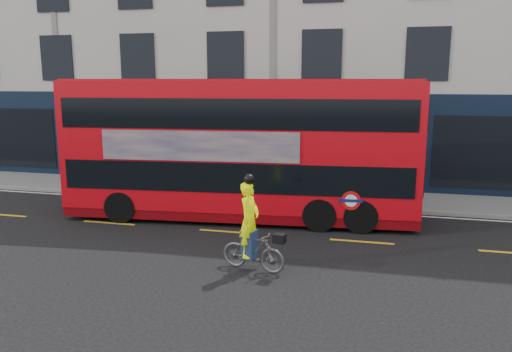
% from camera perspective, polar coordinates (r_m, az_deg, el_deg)
% --- Properties ---
extents(ground, '(120.00, 120.00, 0.00)m').
position_cam_1_polar(ground, '(13.92, -5.07, -8.16)').
color(ground, black).
rests_on(ground, ground).
extents(pavement, '(60.00, 3.00, 0.12)m').
position_cam_1_polar(pavement, '(19.93, 0.93, -2.04)').
color(pavement, slate).
rests_on(pavement, ground).
extents(kerb, '(60.00, 0.12, 0.13)m').
position_cam_1_polar(kerb, '(18.51, -0.10, -3.04)').
color(kerb, gray).
rests_on(kerb, ground).
extents(building_terrace, '(50.00, 10.07, 15.00)m').
position_cam_1_polar(building_terrace, '(25.90, 4.29, 17.49)').
color(building_terrace, beige).
rests_on(building_terrace, ground).
extents(road_edge_line, '(58.00, 0.10, 0.01)m').
position_cam_1_polar(road_edge_line, '(18.24, -0.33, -3.45)').
color(road_edge_line, silver).
rests_on(road_edge_line, ground).
extents(lane_dashes, '(58.00, 0.12, 0.01)m').
position_cam_1_polar(lane_dashes, '(15.28, -3.26, -6.36)').
color(lane_dashes, gold).
rests_on(lane_dashes, ground).
extents(bus, '(11.52, 3.58, 4.57)m').
position_cam_1_polar(bus, '(16.32, -1.75, 3.20)').
color(bus, red).
rests_on(bus, ground).
extents(cyclist, '(1.70, 0.80, 2.38)m').
position_cam_1_polar(cyclist, '(12.07, -0.50, -7.06)').
color(cyclist, '#4D5053').
rests_on(cyclist, ground).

